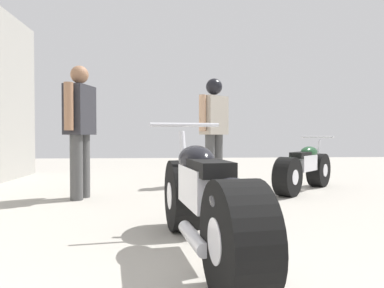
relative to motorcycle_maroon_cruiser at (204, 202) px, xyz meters
The scene contains 5 objects.
ground_plane 1.46m from the motorcycle_maroon_cruiser, 84.58° to the left, with size 19.12×19.12×0.00m, color #A8A399.
motorcycle_maroon_cruiser is the anchor object (origin of this frame).
motorcycle_black_naked 3.38m from the motorcycle_maroon_cruiser, 57.92° to the left, with size 1.36×1.47×0.83m.
mechanic_in_blue 2.88m from the motorcycle_maroon_cruiser, 120.01° to the left, with size 0.36×0.71×1.76m.
mechanic_with_helmet 3.81m from the motorcycle_maroon_cruiser, 81.61° to the left, with size 0.60×0.56×1.81m.
Camera 1 is at (-0.39, 0.08, 0.85)m, focal length 34.23 mm.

